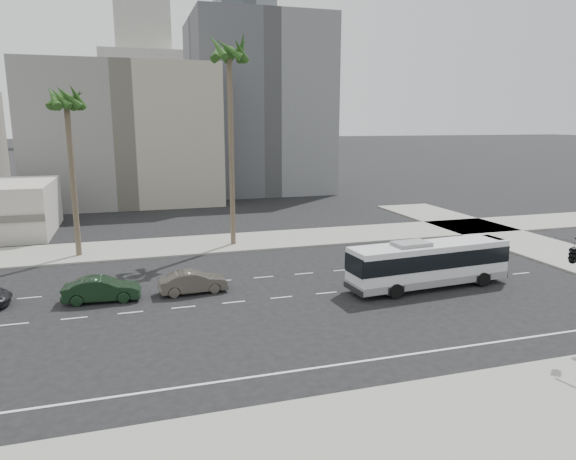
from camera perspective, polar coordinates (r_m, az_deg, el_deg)
name	(u,v)px	position (r m, az deg, el deg)	size (l,w,h in m)	color
ground	(326,293)	(33.38, 4.25, -6.94)	(700.00, 700.00, 0.00)	black
sidewalk_north	(266,240)	(47.61, -2.46, -1.11)	(120.00, 7.00, 0.15)	gray
sidewalk_south	(482,425)	(20.98, 20.58, -19.47)	(120.00, 7.00, 0.15)	gray
midrise_beige_west	(125,135)	(74.48, -17.52, 9.95)	(24.00, 18.00, 18.00)	gray
midrise_gray_center	(256,107)	(83.79, -3.50, 13.35)	(20.00, 20.00, 26.00)	#505256
civic_tower	(144,65)	(281.03, -15.55, 17.13)	(42.00, 42.00, 129.00)	beige
highrise_right	(245,71)	(266.65, -4.77, 16.99)	(26.00, 26.00, 70.00)	#4F565E
highrise_far	(277,87)	(301.33, -1.18, 15.47)	(22.00, 22.00, 60.00)	#4F565E
city_bus	(429,263)	(35.22, 15.23, -3.49)	(11.26, 3.36, 3.19)	silver
car_a	(193,282)	(33.72, -10.38, -5.64)	(4.32, 1.51, 1.42)	#4A453D
car_b	(102,289)	(33.60, -19.79, -6.16)	(4.52, 1.58, 1.49)	black
palm_near	(229,57)	(45.18, -6.48, 18.36)	(5.22, 5.22, 17.58)	brown
palm_mid	(66,104)	(44.08, -23.20, 12.66)	(4.34, 4.34, 13.42)	brown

